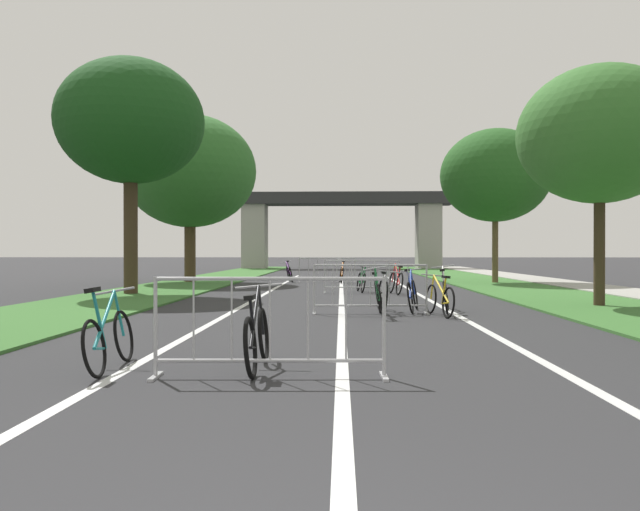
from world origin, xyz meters
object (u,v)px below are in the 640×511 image
Objects in this scene: tree_left_pine_near at (131,122)px; bicycle_teal_7 at (109,337)px; bicycle_red_5 at (396,282)px; bicycle_green_10 at (361,281)px; crowd_barrier_second at (370,289)px; bicycle_yellow_1 at (440,299)px; bicycle_purple_2 at (289,273)px; bicycle_white_6 at (446,294)px; bicycle_silver_4 at (383,294)px; bicycle_blue_9 at (412,294)px; bicycle_black_8 at (257,337)px; crowd_barrier_nearest at (270,328)px; bicycle_orange_3 at (342,274)px; tree_right_maple_mid at (600,135)px; crowd_barrier_third at (362,277)px; tree_left_pine_far at (190,172)px; bicycle_green_0 at (379,297)px; crowd_barrier_fourth at (327,270)px; tree_right_oak_mid at (495,176)px.

tree_left_pine_near is 4.40× the size of bicycle_teal_7.
bicycle_red_5 is 1.06× the size of bicycle_green_10.
bicycle_yellow_1 is (1.39, -0.39, -0.17)m from crowd_barrier_second.
bicycle_purple_2 is (-2.86, 14.08, -0.14)m from crowd_barrier_second.
bicycle_red_5 reaches higher than bicycle_teal_7.
crowd_barrier_second is 1.38× the size of bicycle_white_6.
bicycle_blue_9 is at bearing -178.28° from bicycle_silver_4.
tree_left_pine_near reaches higher than bicycle_blue_9.
bicycle_blue_9 reaches higher than bicycle_yellow_1.
crowd_barrier_nearest is at bearing -66.60° from bicycle_black_8.
bicycle_silver_4 is 5.71m from bicycle_red_5.
bicycle_purple_2 is 1.02× the size of bicycle_black_8.
tree_left_pine_near is at bearing -134.05° from bicycle_orange_3.
bicycle_green_10 is (7.04, 1.60, -4.89)m from tree_left_pine_near.
crowd_barrier_second is 1.42× the size of bicycle_purple_2.
bicycle_green_10 is (1.59, 13.57, -0.01)m from bicycle_black_8.
crowd_barrier_third is (-5.43, 5.02, -3.54)m from tree_right_maple_mid.
bicycle_silver_4 is at bearing -60.16° from tree_left_pine_far.
crowd_barrier_second is 1.41× the size of bicycle_blue_9.
bicycle_green_0 is 1.24m from bicycle_yellow_1.
bicycle_white_6 is 1.04× the size of bicycle_black_8.
bicycle_orange_3 is 12.56m from bicycle_silver_4.
bicycle_teal_7 is at bearing -103.78° from crowd_barrier_third.
crowd_barrier_third is at bearing 89.63° from crowd_barrier_second.
tree_right_maple_mid is 2.33× the size of crowd_barrier_nearest.
bicycle_purple_2 is 2.47m from bicycle_orange_3.
crowd_barrier_nearest and crowd_barrier_fourth have the same top height.
tree_right_maple_mid is at bearing -42.75° from crowd_barrier_third.
tree_right_oak_mid is 2.60× the size of crowd_barrier_second.
tree_left_pine_near reaches higher than tree_right_oak_mid.
tree_left_pine_near is at bearing 132.96° from bicycle_yellow_1.
crowd_barrier_third reaches higher than bicycle_white_6.
tree_left_pine_near is 14.03m from bicycle_black_8.
crowd_barrier_nearest is 1.42× the size of bicycle_silver_4.
crowd_barrier_second is (7.00, -5.63, -4.72)m from tree_left_pine_near.
crowd_barrier_fourth is (-1.26, 6.80, 0.00)m from crowd_barrier_third.
bicycle_white_6 is at bearing -82.37° from bicycle_purple_2.
crowd_barrier_fourth is 6.49m from bicycle_green_10.
bicycle_silver_4 is 1.01× the size of bicycle_red_5.
bicycle_yellow_1 is at bearing -79.40° from crowd_barrier_third.
crowd_barrier_fourth is at bearing 82.01° from bicycle_teal_7.
tree_right_oak_mid is at bearing 60.55° from bicycle_yellow_1.
tree_left_pine_far is at bearing 134.42° from bicycle_white_6.
bicycle_green_0 reaches higher than bicycle_white_6.
tree_left_pine_far is at bearing -177.79° from crowd_barrier_fourth.
bicycle_teal_7 is (-4.85, -6.90, -0.03)m from bicycle_white_6.
bicycle_blue_9 is at bearing -80.54° from crowd_barrier_fourth.
crowd_barrier_third is 6.24m from bicycle_silver_4.
tree_left_pine_near is 2.94× the size of crowd_barrier_fourth.
tree_left_pine_near is 10.14m from crowd_barrier_second.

